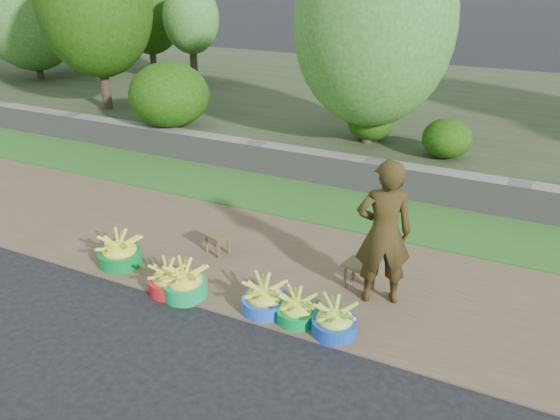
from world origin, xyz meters
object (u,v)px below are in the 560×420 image
at_px(basin_d, 264,298).
at_px(stool_left, 217,238).
at_px(basin_a, 120,252).
at_px(basin_f, 335,321).
at_px(stool_right, 360,269).
at_px(basin_c, 185,283).
at_px(basin_b, 168,280).
at_px(vendor_woman, 384,233).
at_px(basin_e, 297,310).

xyz_separation_m(basin_d, stool_left, (-1.15, 0.88, 0.08)).
bearing_deg(basin_a, basin_f, -2.43).
relative_size(basin_a, stool_right, 1.31).
bearing_deg(basin_c, basin_b, -177.31).
relative_size(basin_f, vendor_woman, 0.28).
xyz_separation_m(basin_d, vendor_woman, (1.07, 0.76, 0.70)).
relative_size(basin_c, basin_f, 1.07).
bearing_deg(basin_c, stool_left, 100.51).
distance_m(basin_a, basin_e, 2.52).
xyz_separation_m(basin_b, vendor_woman, (2.27, 0.90, 0.71)).
bearing_deg(basin_a, basin_b, -13.87).
distance_m(basin_b, basin_d, 1.20).
height_order(basin_a, vendor_woman, vendor_woman).
bearing_deg(basin_f, stool_right, 92.55).
height_order(basin_a, basin_b, basin_a).
bearing_deg(vendor_woman, basin_a, -12.15).
height_order(basin_b, vendor_woman, vendor_woman).
bearing_deg(basin_d, basin_e, -1.35).
distance_m(basin_a, vendor_woman, 3.33).
xyz_separation_m(basin_d, basin_f, (0.84, -0.03, -0.01)).
relative_size(basin_d, stool_left, 1.33).
relative_size(basin_a, stool_left, 1.43).
relative_size(basin_a, basin_b, 1.17).
bearing_deg(basin_f, stool_left, 155.41).
bearing_deg(stool_right, vendor_woman, -25.56).
relative_size(basin_c, vendor_woman, 0.30).
relative_size(stool_left, stool_right, 0.92).
bearing_deg(basin_a, basin_d, -2.56).
bearing_deg(basin_a, basin_e, -2.37).
bearing_deg(stool_right, basin_e, -113.85).
bearing_deg(stool_right, basin_a, -164.66).
xyz_separation_m(basin_e, stool_right, (0.40, 0.90, 0.13)).
height_order(basin_b, stool_right, basin_b).
bearing_deg(basin_a, vendor_woman, 11.82).
bearing_deg(vendor_woman, basin_f, 49.55).
distance_m(basin_a, stool_left, 1.25).
bearing_deg(basin_b, basin_d, 6.35).
distance_m(basin_c, stool_right, 2.04).
height_order(basin_a, basin_d, basin_a).
height_order(basin_c, stool_left, basin_c).
relative_size(basin_a, basin_e, 1.22).
xyz_separation_m(basin_d, basin_e, (0.40, -0.01, -0.02)).
xyz_separation_m(basin_f, stool_right, (-0.04, 0.93, 0.12)).
distance_m(basin_b, basin_f, 2.04).
bearing_deg(vendor_woman, basin_d, 11.41).
distance_m(basin_b, stool_right, 2.25).
relative_size(basin_f, stool_left, 1.26).
height_order(basin_e, stool_left, basin_e).
height_order(basin_f, vendor_woman, vendor_woman).
relative_size(basin_b, basin_c, 0.91).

